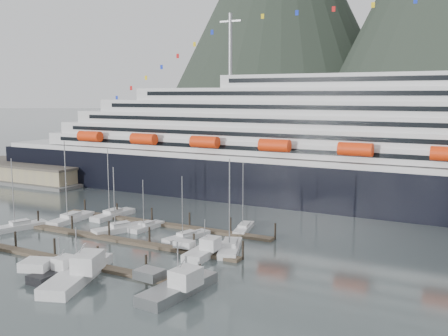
{
  "coord_description": "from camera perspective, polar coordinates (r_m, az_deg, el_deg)",
  "views": [
    {
      "loc": [
        54.12,
        -67.07,
        25.64
      ],
      "look_at": [
        5.97,
        22.0,
        11.44
      ],
      "focal_mm": 42.0,
      "sensor_mm": 36.0,
      "label": 1
    }
  ],
  "objects": [
    {
      "name": "dock_near",
      "position": [
        85.97,
        -16.99,
        -9.51
      ],
      "size": [
        48.18,
        2.28,
        3.2
      ],
      "color": "#4C3C31",
      "rests_on": "ground"
    },
    {
      "name": "trawler_d",
      "position": [
        69.93,
        -5.11,
        -12.72
      ],
      "size": [
        9.69,
        13.07,
        7.65
      ],
      "rotation": [
        0.0,
        0.0,
        1.49
      ],
      "color": "gray",
      "rests_on": "ground"
    },
    {
      "name": "ground",
      "position": [
        89.91,
        -10.19,
        -8.71
      ],
      "size": [
        1600.0,
        1600.0,
        0.0
      ],
      "primitive_type": "plane",
      "color": "#4E5C5B",
      "rests_on": "ground"
    },
    {
      "name": "sailboat_e",
      "position": [
        113.28,
        -11.98,
        -5.04
      ],
      "size": [
        3.23,
        11.12,
        15.16
      ],
      "rotation": [
        0.0,
        0.0,
        1.54
      ],
      "color": "silver",
      "rests_on": "ground"
    },
    {
      "name": "sailboat_g",
      "position": [
        100.23,
        2.17,
        -6.6
      ],
      "size": [
        4.27,
        9.34,
        13.49
      ],
      "rotation": [
        0.0,
        0.0,
        1.8
      ],
      "color": "silver",
      "rests_on": "ground"
    },
    {
      "name": "warehouse",
      "position": [
        168.37,
        -20.54,
        -0.51
      ],
      "size": [
        46.0,
        20.0,
        5.8
      ],
      "color": "#595956",
      "rests_on": "ground"
    },
    {
      "name": "sailboat_h",
      "position": [
        87.37,
        0.67,
        -8.77
      ],
      "size": [
        6.49,
        10.71,
        16.1
      ],
      "rotation": [
        0.0,
        0.0,
        1.94
      ],
      "color": "silver",
      "rests_on": "ground"
    },
    {
      "name": "trawler_c",
      "position": [
        77.28,
        -15.79,
        -10.91
      ],
      "size": [
        12.82,
        16.55,
        8.27
      ],
      "rotation": [
        0.0,
        0.0,
        1.91
      ],
      "color": "silver",
      "rests_on": "ground"
    },
    {
      "name": "sailboat_a",
      "position": [
        108.54,
        -21.31,
        -6.0
      ],
      "size": [
        5.8,
        10.27,
        14.31
      ],
      "rotation": [
        0.0,
        0.0,
        1.25
      ],
      "color": "silver",
      "rests_on": "ground"
    },
    {
      "name": "trawler_b",
      "position": [
        79.61,
        -17.48,
        -10.56
      ],
      "size": [
        7.33,
        9.61,
        6.19
      ],
      "rotation": [
        0.0,
        0.0,
        1.57
      ],
      "color": "black",
      "rests_on": "ground"
    },
    {
      "name": "dock_far",
      "position": [
        105.06,
        -6.82,
        -6.03
      ],
      "size": [
        48.18,
        2.28,
        3.2
      ],
      "color": "#4C3C31",
      "rests_on": "ground"
    },
    {
      "name": "sailboat_f",
      "position": [
        102.44,
        -8.43,
        -6.37
      ],
      "size": [
        2.87,
        8.29,
        10.08
      ],
      "rotation": [
        0.0,
        0.0,
        1.51
      ],
      "color": "silver",
      "rests_on": "ground"
    },
    {
      "name": "cruise_ship",
      "position": [
        125.11,
        17.12,
        1.39
      ],
      "size": [
        210.0,
        30.4,
        50.3
      ],
      "color": "black",
      "rests_on": "ground"
    },
    {
      "name": "sailboat_b",
      "position": [
        111.69,
        -16.3,
        -5.37
      ],
      "size": [
        3.86,
        11.58,
        17.12
      ],
      "rotation": [
        0.0,
        0.0,
        1.65
      ],
      "color": "silver",
      "rests_on": "ground"
    },
    {
      "name": "sailboat_d",
      "position": [
        94.64,
        -4.09,
        -7.51
      ],
      "size": [
        4.75,
        10.04,
        11.91
      ],
      "rotation": [
        0.0,
        0.0,
        1.31
      ],
      "color": "silver",
      "rests_on": "ground"
    },
    {
      "name": "dock_mid",
      "position": [
        95.11,
        -11.38,
        -7.62
      ],
      "size": [
        48.18,
        2.28,
        3.2
      ],
      "color": "#4C3C31",
      "rests_on": "ground"
    },
    {
      "name": "sailboat_c",
      "position": [
        101.39,
        -11.23,
        -6.57
      ],
      "size": [
        6.9,
        10.89,
        12.91
      ],
      "rotation": [
        0.0,
        0.0,
        1.16
      ],
      "color": "silver",
      "rests_on": "ground"
    },
    {
      "name": "trawler_e",
      "position": [
        85.23,
        -2.16,
        -8.93
      ],
      "size": [
        7.74,
        10.16,
        6.46
      ],
      "rotation": [
        0.0,
        0.0,
        1.63
      ],
      "color": "silver",
      "rests_on": "ground"
    }
  ]
}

